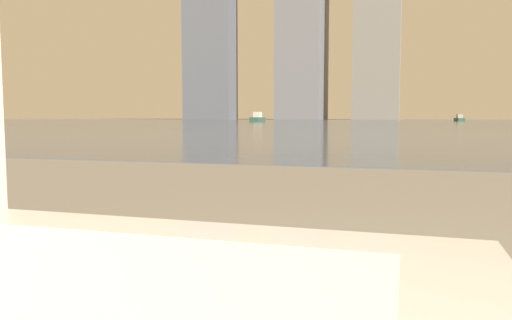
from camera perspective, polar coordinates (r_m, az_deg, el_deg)
harbor_water at (r=61.77m, az=16.18°, el=4.14°), size 180.00×110.00×0.01m
harbor_boat_0 at (r=79.52m, az=22.23°, el=4.38°), size 1.36×2.91×1.05m
harbor_boat_1 at (r=65.99m, az=0.18°, el=4.78°), size 1.21×3.50×1.31m
skyline_tower_2 at (r=120.02m, az=13.78°, el=15.47°), size 10.11×10.94×45.71m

